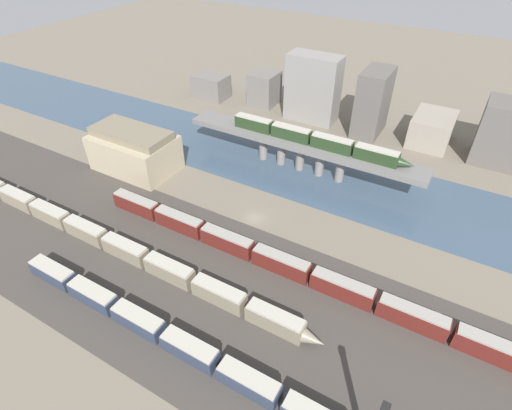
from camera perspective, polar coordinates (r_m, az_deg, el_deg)
ground_plane at (r=96.13m, az=-0.20°, el=-1.85°), size 400.00×400.00×0.00m
railbed_yard at (r=82.13m, az=-8.78°, el=-11.14°), size 280.00×42.00×0.01m
river_water at (r=114.59m, az=6.19°, el=5.19°), size 320.00×29.36×0.01m
bridge at (r=111.00m, az=6.43°, el=8.24°), size 68.10×7.54×8.69m
train_on_bridge at (r=108.04m, az=8.53°, el=9.26°), size 50.28×2.77×3.58m
train_yard_near at (r=70.90m, az=-8.48°, el=-20.17°), size 82.44×3.15×3.45m
train_yard_mid at (r=92.65m, az=-20.18°, el=-4.98°), size 98.77×2.95×3.85m
train_yard_far at (r=80.52m, az=8.66°, el=-10.24°), size 108.76×2.78×4.12m
warehouse_building at (r=116.40m, az=-16.97°, el=7.51°), size 22.59×14.41×12.00m
city_block_far_left at (r=158.68m, az=-6.43°, el=16.49°), size 12.58×9.05×8.53m
city_block_left at (r=151.50m, az=1.20°, el=16.29°), size 9.25×10.17×11.62m
city_block_center at (r=138.80m, az=8.12°, el=16.16°), size 17.27×8.27×21.92m
city_block_right at (r=133.82m, az=16.33°, el=13.84°), size 8.07×14.30×20.42m
city_block_far_right at (r=136.61m, az=23.82°, el=9.91°), size 11.68×15.99×8.90m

